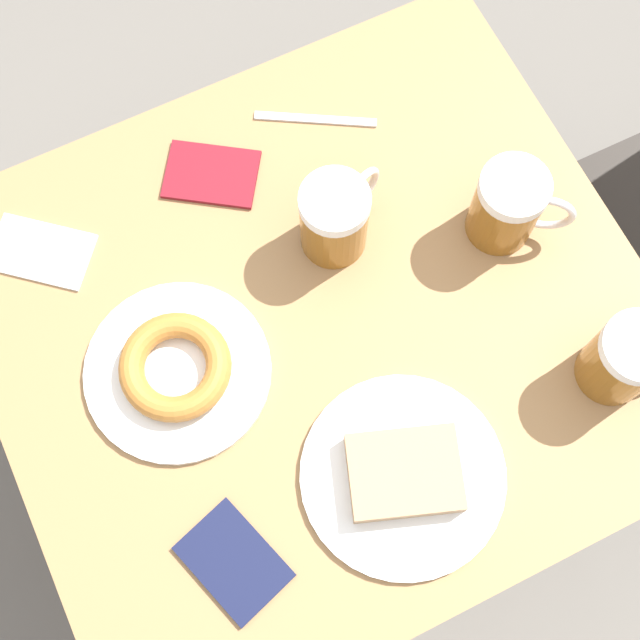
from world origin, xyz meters
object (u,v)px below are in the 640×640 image
Objects in this scene: plate_with_cake at (403,475)px; passport_near_edge at (234,562)px; fork at (315,119)px; beer_mug_right at (627,359)px; beer_mug_left at (509,206)px; beer_mug_center at (336,218)px; napkin_folded at (41,252)px; plate_with_donut at (176,369)px; passport_far_edge at (211,174)px.

passport_near_edge is (0.00, -0.23, -0.01)m from plate_with_cake.
beer_mug_right is at bearing 19.93° from fork.
beer_mug_left is 0.22m from beer_mug_center.
beer_mug_center is at bearing 137.88° from passport_near_edge.
fork is (-0.02, 0.42, -0.00)m from napkin_folded.
beer_mug_center is (-0.32, 0.07, 0.05)m from plate_with_cake.
plate_with_donut is at bearing -90.23° from beer_mug_left.
passport_near_edge is at bearing -20.74° from passport_far_edge.
beer_mug_left reaches higher than plate_with_cake.
napkin_folded is 0.25m from passport_far_edge.
napkin_folded is at bearing -128.45° from beer_mug_right.
beer_mug_center is at bearing -17.58° from fork.
beer_mug_right is (0.24, 0.03, 0.00)m from beer_mug_left.
plate_with_cake is 0.31m from plate_with_donut.
plate_with_donut is 0.25m from napkin_folded.
passport_far_edge is (-0.48, -0.35, -0.06)m from beer_mug_right.
beer_mug_center is 0.19m from fork.
passport_near_edge is at bearing 8.12° from napkin_folded.
beer_mug_left reaches higher than passport_near_edge.
napkin_folded is 1.06× the size of passport_near_edge.
fork is at bearing 128.68° from plate_with_donut.
plate_with_donut is at bearing -32.39° from passport_far_edge.
passport_far_edge is at bearing -144.17° from beer_mug_right.
beer_mug_center reaches higher than passport_far_edge.
fork is at bearing 145.00° from passport_near_edge.
passport_far_edge is (-0.24, -0.32, -0.06)m from beer_mug_left.
napkin_folded is (-0.15, -0.36, -0.06)m from beer_mug_center.
passport_far_edge is (-0.48, -0.05, -0.01)m from plate_with_cake.
napkin_folded is at bearing -156.75° from plate_with_donut.
beer_mug_right is 0.88× the size of passport_near_edge.
beer_mug_left is 0.56m from passport_near_edge.
napkin_folded is at bearing -88.73° from passport_far_edge.
passport_near_edge is at bearing -64.17° from beer_mug_left.
beer_mug_center is 0.84× the size of passport_far_edge.
plate_with_cake is 1.98× the size of beer_mug_center.
beer_mug_left is 0.80× the size of fork.
beer_mug_right is at bearing 36.06° from beer_mug_center.
beer_mug_center is at bearing 107.09° from plate_with_donut.
passport_far_edge is at bearing -144.66° from beer_mug_center.
plate_with_cake is 1.66× the size of passport_far_edge.
plate_with_cake is at bearing -48.65° from beer_mug_left.
plate_with_donut is 0.28m from beer_mug_center.
beer_mug_center is at bearing 35.34° from passport_far_edge.
passport_far_edge is (-0.48, 0.18, 0.00)m from passport_near_edge.
fork is 0.17m from passport_far_edge.
beer_mug_center is at bearing -143.94° from beer_mug_right.
beer_mug_right is 0.53m from passport_near_edge.
beer_mug_left is at bearing 115.83° from passport_near_edge.
napkin_folded and fork have the same top height.
plate_with_cake is at bearing -11.55° from beer_mug_center.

